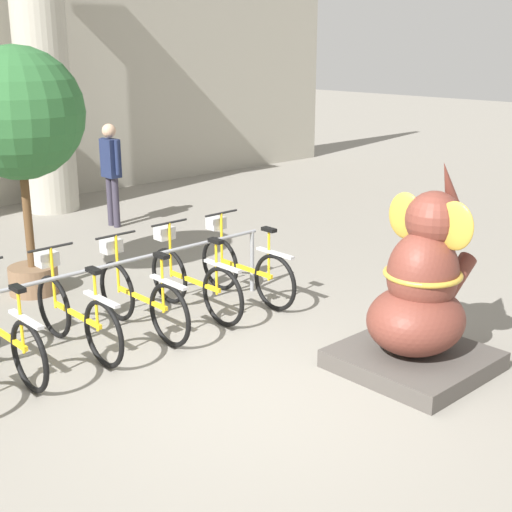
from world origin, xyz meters
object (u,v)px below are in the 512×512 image
bicycle_3 (140,296)px  bicycle_4 (193,279)px  person_pedestrian (111,166)px  potted_tree (18,119)px  bicycle_2 (75,312)px  elephant_statue (420,301)px  bicycle_5 (244,267)px  bicycle_1 (3,332)px

bicycle_3 → bicycle_4: bearing=3.5°
person_pedestrian → potted_tree: bearing=-139.2°
bicycle_2 → person_pedestrian: 4.97m
person_pedestrian → elephant_statue: bearing=-96.9°
bicycle_2 → bicycle_3: same height
bicycle_4 → elephant_statue: bearing=-75.0°
bicycle_4 → potted_tree: (-1.00, 1.85, 1.68)m
bicycle_4 → person_pedestrian: (1.46, 3.97, 0.61)m
bicycle_4 → elephant_statue: size_ratio=0.83×
bicycle_4 → potted_tree: potted_tree is taller
bicycle_3 → bicycle_5: size_ratio=1.00×
bicycle_3 → potted_tree: size_ratio=0.56×
bicycle_4 → person_pedestrian: bearing=69.8°
bicycle_2 → elephant_statue: 3.30m
bicycle_1 → bicycle_5: bearing=-0.7°
person_pedestrian → bicycle_1: bearing=-132.5°
person_pedestrian → potted_tree: 3.42m
bicycle_1 → bicycle_2: size_ratio=1.00×
bicycle_1 → elephant_statue: elephant_statue is taller
bicycle_5 → elephant_statue: bearing=-91.3°
bicycle_5 → bicycle_4: bearing=176.6°
bicycle_3 → bicycle_4: (0.73, 0.04, 0.00)m
bicycle_4 → elephant_statue: elephant_statue is taller
bicycle_2 → bicycle_3: size_ratio=1.00×
bicycle_2 → potted_tree: (0.46, 1.86, 1.68)m
bicycle_5 → elephant_statue: (-0.06, -2.47, 0.26)m
bicycle_3 → bicycle_2: bearing=177.4°
bicycle_2 → person_pedestrian: (2.92, 3.98, 0.61)m
bicycle_1 → bicycle_3: size_ratio=1.00×
bicycle_4 → potted_tree: bearing=118.3°
bicycle_3 → potted_tree: 2.55m
bicycle_2 → bicycle_3: bearing=-2.6°
bicycle_4 → bicycle_5: bearing=-3.4°
bicycle_5 → person_pedestrian: 4.12m
elephant_statue → potted_tree: potted_tree is taller
elephant_statue → bicycle_4: bearing=105.0°
potted_tree → bicycle_2: bearing=-104.0°
bicycle_1 → bicycle_4: bearing=0.1°
bicycle_1 → bicycle_4: size_ratio=1.00×
bicycle_3 → elephant_statue: elephant_statue is taller
elephant_statue → person_pedestrian: size_ratio=1.16×
bicycle_5 → potted_tree: potted_tree is taller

